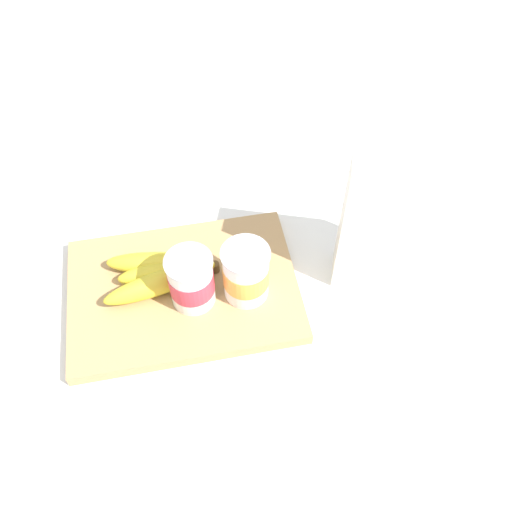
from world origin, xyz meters
TOP-DOWN VIEW (x-y plane):
  - ground_plane at (0.00, 0.00)m, footprint 2.40×2.40m
  - cutting_board at (0.00, 0.00)m, footprint 0.36×0.25m
  - cereal_box at (-0.34, 0.03)m, footprint 0.20×0.13m
  - yogurt_cup_front at (-0.10, 0.03)m, footprint 0.07×0.07m
  - yogurt_cup_back at (-0.01, 0.02)m, footprint 0.07×0.07m
  - banana_bunch at (0.03, -0.02)m, footprint 0.19×0.11m

SIDE VIEW (x-z plane):
  - ground_plane at x=0.00m, z-range 0.00..0.00m
  - cutting_board at x=0.00m, z-range 0.00..0.02m
  - banana_bunch at x=0.03m, z-range 0.02..0.06m
  - yogurt_cup_back at x=-0.01m, z-range 0.02..0.12m
  - yogurt_cup_front at x=-0.10m, z-range 0.02..0.12m
  - cereal_box at x=-0.34m, z-range 0.00..0.25m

